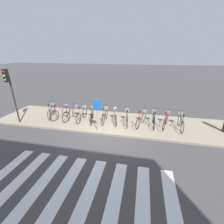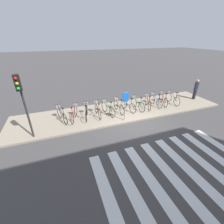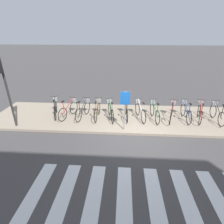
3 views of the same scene
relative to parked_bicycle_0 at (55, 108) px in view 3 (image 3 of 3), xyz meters
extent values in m
plane|color=#423F3F|center=(4.32, -1.67, -0.58)|extent=(120.00, 120.00, 0.00)
cube|color=gray|center=(4.32, 0.06, -0.52)|extent=(15.48, 3.46, 0.12)
torus|color=black|center=(0.18, -0.57, -0.09)|extent=(0.25, 0.71, 0.73)
torus|color=black|center=(-0.13, 0.40, -0.09)|extent=(0.25, 0.71, 0.73)
cylinder|color=black|center=(0.03, -0.09, 0.20)|extent=(0.34, 0.99, 0.62)
cylinder|color=black|center=(0.14, -0.43, 0.24)|extent=(0.04, 0.04, 0.66)
cube|color=black|center=(0.14, -0.43, 0.59)|extent=(0.13, 0.21, 0.04)
cylinder|color=#262626|center=(-0.13, 0.40, 0.53)|extent=(0.45, 0.16, 0.02)
cube|color=gray|center=(-0.14, 0.45, 0.32)|extent=(0.29, 0.26, 0.18)
torus|color=black|center=(0.61, -0.67, -0.09)|extent=(0.28, 0.70, 0.73)
torus|color=black|center=(0.95, 0.29, -0.09)|extent=(0.28, 0.70, 0.73)
cylinder|color=red|center=(0.78, -0.19, 0.20)|extent=(0.37, 0.98, 0.62)
cylinder|color=red|center=(0.66, -0.53, 0.24)|extent=(0.04, 0.04, 0.66)
cube|color=black|center=(0.66, -0.53, 0.59)|extent=(0.13, 0.21, 0.04)
cylinder|color=#262626|center=(0.95, 0.29, 0.53)|extent=(0.44, 0.18, 0.02)
cube|color=gray|center=(0.97, 0.34, 0.32)|extent=(0.29, 0.27, 0.18)
torus|color=black|center=(1.47, -0.69, -0.09)|extent=(0.21, 0.72, 0.73)
torus|color=black|center=(1.72, 0.29, -0.09)|extent=(0.21, 0.72, 0.73)
cylinder|color=black|center=(1.59, -0.20, 0.20)|extent=(0.28, 1.01, 0.62)
cylinder|color=black|center=(1.51, -0.55, 0.24)|extent=(0.04, 0.04, 0.66)
cube|color=black|center=(1.51, -0.55, 0.59)|extent=(0.12, 0.21, 0.04)
cylinder|color=#262626|center=(1.72, 0.29, 0.53)|extent=(0.45, 0.14, 0.02)
cube|color=gray|center=(1.73, 0.34, 0.32)|extent=(0.28, 0.25, 0.18)
torus|color=black|center=(2.36, -0.70, -0.09)|extent=(0.06, 0.74, 0.73)
torus|color=black|center=(2.39, 0.31, -0.09)|extent=(0.06, 0.74, 0.73)
cylinder|color=olive|center=(2.38, -0.20, 0.20)|extent=(0.06, 1.03, 0.62)
cylinder|color=olive|center=(2.37, -0.56, 0.24)|extent=(0.03, 0.03, 0.66)
cube|color=black|center=(2.37, -0.56, 0.59)|extent=(0.08, 0.20, 0.04)
cylinder|color=#262626|center=(2.39, 0.31, 0.53)|extent=(0.46, 0.04, 0.02)
cube|color=gray|center=(2.40, 0.36, 0.32)|extent=(0.25, 0.21, 0.18)
torus|color=black|center=(3.23, -0.71, -0.09)|extent=(0.21, 0.72, 0.73)
torus|color=black|center=(2.99, 0.28, -0.09)|extent=(0.21, 0.72, 0.73)
cylinder|color=#267238|center=(3.11, -0.21, 0.20)|extent=(0.28, 1.01, 0.62)
cylinder|color=#267238|center=(3.20, -0.57, 0.24)|extent=(0.04, 0.04, 0.66)
cube|color=black|center=(3.20, -0.57, 0.59)|extent=(0.12, 0.21, 0.04)
cylinder|color=#262626|center=(2.99, 0.28, 0.53)|extent=(0.45, 0.13, 0.02)
cube|color=gray|center=(2.98, 0.33, 0.32)|extent=(0.28, 0.25, 0.18)
torus|color=black|center=(3.98, -0.61, -0.09)|extent=(0.07, 0.74, 0.73)
torus|color=black|center=(3.94, 0.41, -0.09)|extent=(0.07, 0.74, 0.73)
cylinder|color=olive|center=(3.96, -0.10, 0.20)|extent=(0.08, 1.03, 0.62)
cylinder|color=olive|center=(3.98, -0.47, 0.24)|extent=(0.03, 0.03, 0.66)
cube|color=black|center=(3.98, -0.47, 0.59)|extent=(0.08, 0.20, 0.04)
cylinder|color=#262626|center=(3.94, 0.41, 0.53)|extent=(0.46, 0.04, 0.02)
cube|color=gray|center=(3.94, 0.46, 0.32)|extent=(0.25, 0.21, 0.18)
torus|color=black|center=(4.81, -0.61, -0.09)|extent=(0.21, 0.72, 0.73)
torus|color=black|center=(4.57, 0.37, -0.09)|extent=(0.21, 0.72, 0.73)
cylinder|color=beige|center=(4.69, -0.12, 0.20)|extent=(0.28, 1.01, 0.62)
cylinder|color=beige|center=(4.78, -0.48, 0.24)|extent=(0.04, 0.04, 0.66)
cube|color=black|center=(4.78, -0.48, 0.59)|extent=(0.12, 0.21, 0.04)
cylinder|color=#262626|center=(4.57, 0.37, 0.53)|extent=(0.45, 0.13, 0.02)
cube|color=gray|center=(4.56, 0.42, 0.32)|extent=(0.28, 0.25, 0.18)
torus|color=black|center=(5.51, -0.69, -0.09)|extent=(0.13, 0.73, 0.73)
torus|color=black|center=(5.38, 0.32, -0.09)|extent=(0.13, 0.73, 0.73)
cylinder|color=#267238|center=(5.45, -0.18, 0.20)|extent=(0.16, 1.02, 0.62)
cylinder|color=#267238|center=(5.49, -0.55, 0.24)|extent=(0.04, 0.04, 0.66)
cube|color=black|center=(5.49, -0.55, 0.59)|extent=(0.09, 0.21, 0.04)
cylinder|color=#262626|center=(5.38, 0.32, 0.53)|extent=(0.46, 0.08, 0.02)
cube|color=gray|center=(5.38, 0.37, 0.32)|extent=(0.26, 0.23, 0.18)
torus|color=black|center=(6.16, -0.66, -0.09)|extent=(0.26, 0.71, 0.73)
torus|color=black|center=(6.48, 0.30, -0.09)|extent=(0.26, 0.71, 0.73)
cylinder|color=red|center=(6.32, -0.18, 0.20)|extent=(0.35, 0.99, 0.62)
cylinder|color=red|center=(6.21, -0.53, 0.24)|extent=(0.04, 0.04, 0.66)
cube|color=black|center=(6.21, -0.53, 0.59)|extent=(0.13, 0.21, 0.04)
cylinder|color=#262626|center=(6.48, 0.30, 0.53)|extent=(0.44, 0.17, 0.02)
cube|color=gray|center=(6.50, 0.35, 0.32)|extent=(0.29, 0.27, 0.18)
torus|color=black|center=(7.10, -0.57, -0.09)|extent=(0.04, 0.73, 0.73)
torus|color=black|center=(7.10, 0.44, -0.09)|extent=(0.04, 0.73, 0.73)
cylinder|color=navy|center=(7.10, -0.07, 0.20)|extent=(0.03, 1.03, 0.62)
cylinder|color=navy|center=(7.10, -0.43, 0.24)|extent=(0.03, 0.03, 0.66)
cube|color=black|center=(7.10, -0.43, 0.59)|extent=(0.07, 0.20, 0.04)
cylinder|color=#262626|center=(7.10, 0.44, 0.53)|extent=(0.46, 0.02, 0.02)
cube|color=gray|center=(7.10, 0.49, 0.32)|extent=(0.24, 0.20, 0.18)
torus|color=black|center=(7.66, -0.59, -0.09)|extent=(0.24, 0.71, 0.73)
torus|color=black|center=(7.95, 0.38, -0.09)|extent=(0.24, 0.71, 0.73)
cylinder|color=red|center=(7.81, -0.10, 0.20)|extent=(0.33, 0.99, 0.62)
cylinder|color=red|center=(7.70, -0.45, 0.24)|extent=(0.04, 0.04, 0.66)
cube|color=black|center=(7.70, -0.45, 0.59)|extent=(0.12, 0.21, 0.04)
cylinder|color=#262626|center=(7.95, 0.38, 0.53)|extent=(0.45, 0.15, 0.02)
cube|color=gray|center=(7.97, 0.43, 0.32)|extent=(0.29, 0.26, 0.18)
torus|color=black|center=(8.65, -0.67, -0.09)|extent=(0.06, 0.74, 0.73)
torus|color=black|center=(8.68, 0.34, -0.09)|extent=(0.06, 0.74, 0.73)
cylinder|color=black|center=(8.67, -0.17, 0.20)|extent=(0.06, 1.03, 0.62)
cylinder|color=black|center=(8.65, -0.53, 0.24)|extent=(0.03, 0.03, 0.66)
cube|color=black|center=(8.65, -0.53, 0.59)|extent=(0.08, 0.20, 0.04)
cylinder|color=#262626|center=(8.68, 0.34, 0.53)|extent=(0.46, 0.04, 0.02)
cube|color=gray|center=(8.68, 0.39, 0.32)|extent=(0.25, 0.21, 0.18)
cylinder|color=#2D2D2D|center=(-1.59, -1.32, 1.26)|extent=(0.10, 0.10, 3.43)
cylinder|color=#99999E|center=(3.85, -1.37, 0.50)|extent=(0.06, 0.06, 1.92)
cube|color=#1959B2|center=(3.85, -1.39, 1.16)|extent=(0.44, 0.03, 0.60)
camera|label=1|loc=(6.30, -8.92, 3.81)|focal=24.00mm
camera|label=2|loc=(0.16, -9.14, 4.46)|focal=24.00mm
camera|label=3|loc=(3.74, -8.70, 3.86)|focal=28.00mm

